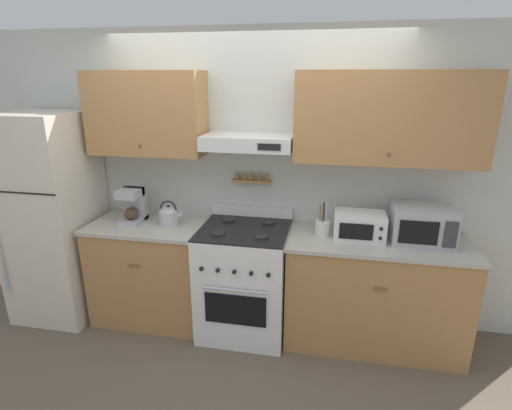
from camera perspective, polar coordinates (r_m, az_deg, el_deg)
The scene contains 11 objects.
ground_plane at distance 3.54m, azimuth -2.65°, elevation -19.67°, with size 16.00×16.00×0.00m, color brown.
wall_back at distance 3.44m, azimuth 0.88°, elevation 6.53°, with size 5.20×0.46×2.55m.
counter_left at distance 3.82m, azimuth -14.59°, elevation -9.02°, with size 1.01×0.65×0.92m.
counter_right at distance 3.51m, azimuth 16.48°, elevation -11.77°, with size 1.43×0.65×0.92m.
stove_range at distance 3.51m, azimuth -1.63°, elevation -10.61°, with size 0.73×0.72×1.04m.
refrigerator at distance 4.06m, azimuth -26.93°, elevation -1.60°, with size 0.69×0.74×1.87m.
tea_kettle at distance 3.54m, azimuth -12.32°, elevation -1.43°, with size 0.22×0.17×0.22m.
coffee_maker at distance 3.70m, azimuth -17.15°, elevation 0.10°, with size 0.18×0.24×0.30m.
microwave at distance 3.34m, azimuth 22.60°, elevation -2.62°, with size 0.46×0.36×0.28m.
utensil_crock at distance 3.27m, azimuth 9.44°, elevation -3.17°, with size 0.12×0.12×0.28m.
toaster_oven at distance 3.27m, azimuth 14.55°, elevation -2.89°, with size 0.39×0.28×0.21m.
Camera 1 is at (0.69, -2.72, 2.16)m, focal length 28.00 mm.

